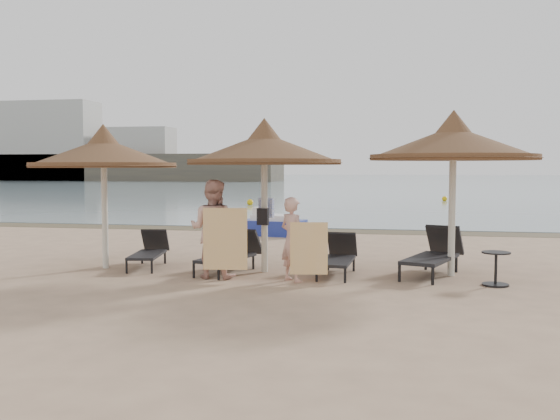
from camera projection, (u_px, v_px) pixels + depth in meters
The scene contains 21 objects.
ground at pixel (261, 280), 11.88m from camera, with size 160.00×160.00×0.00m, color tan.
sea at pixel (382, 181), 90.24m from camera, with size 200.00×140.00×0.03m, color gray.
wet_sand_strip at pixel (322, 231), 21.08m from camera, with size 200.00×1.60×0.01m, color brown.
far_shore at pixel (211, 162), 92.64m from camera, with size 150.00×54.80×12.00m.
palapa_left at pixel (104, 154), 13.15m from camera, with size 3.09×3.09×3.07m.
palapa_center at pixel (264, 150), 12.67m from camera, with size 3.18×3.18×3.15m.
palapa_right at pixel (453, 144), 12.21m from camera, with size 3.31×3.31×3.28m.
lounger_far_left at pixel (150, 251), 13.54m from camera, with size 0.84×1.78×0.77m.
lounger_near_left at pixel (232, 253), 12.91m from camera, with size 1.07×1.97×0.84m.
lounger_near_right at pixel (338, 256), 12.59m from camera, with size 0.68×1.82×0.80m.
lounger_far_right at pixel (435, 253), 12.53m from camera, with size 1.38×2.23×0.95m.
side_table at pixel (496, 270), 11.34m from camera, with size 0.51×0.51×0.62m.
person_left at pixel (213, 221), 12.10m from camera, with size 1.02×0.66×2.22m, color #DAA28F.
person_right at pixel (292, 233), 11.72m from camera, with size 0.85×0.55×1.85m, color #DAA28F.
towel_left at pixel (225, 239), 11.71m from camera, with size 0.83×0.13×1.17m.
towel_right at pixel (309, 248), 11.43m from camera, with size 0.68×0.14×0.97m.
bag_patterned at pixel (266, 208), 12.93m from camera, with size 0.33×0.18×0.40m.
bag_dark at pixel (263, 217), 12.61m from camera, with size 0.25×0.13×0.34m.
pedal_boat at pixel (273, 225), 19.74m from camera, with size 2.08×1.45×0.89m.
buoy_left at pixel (250, 202), 34.73m from camera, with size 0.35×0.35×0.35m, color #DFAC08.
buoy_mid at pixel (445, 199), 38.80m from camera, with size 0.33×0.33×0.33m, color #DFAC08.
Camera 1 is at (2.59, -11.47, 2.17)m, focal length 40.00 mm.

